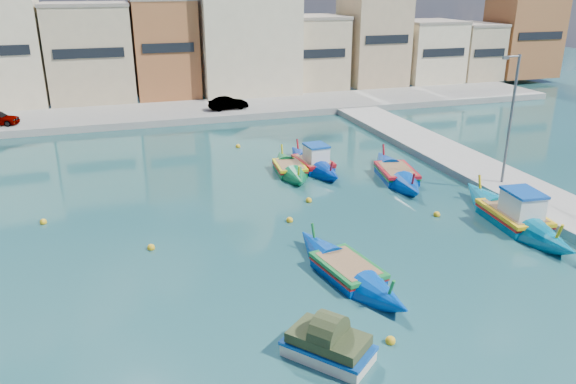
{
  "coord_description": "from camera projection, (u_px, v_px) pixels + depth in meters",
  "views": [
    {
      "loc": [
        -4.46,
        -20.27,
        11.78
      ],
      "look_at": [
        4.0,
        6.0,
        1.4
      ],
      "focal_mm": 35.0,
      "sensor_mm": 36.0,
      "label": 1
    }
  ],
  "objects": [
    {
      "name": "north_quay",
      "position": [
        161.0,
        114.0,
        51.89
      ],
      "size": [
        80.0,
        8.0,
        0.6
      ],
      "primitive_type": "cube",
      "color": "gray",
      "rests_on": "ground"
    },
    {
      "name": "ground",
      "position": [
        241.0,
        282.0,
        23.49
      ],
      "size": [
        160.0,
        160.0,
        0.0
      ],
      "primitive_type": "plane",
      "color": "#143E3B",
      "rests_on": "ground"
    },
    {
      "name": "luzzu_green",
      "position": [
        290.0,
        169.0,
        36.74
      ],
      "size": [
        2.36,
        6.99,
        2.16
      ],
      "color": "#0A6D39",
      "rests_on": "ground"
    },
    {
      "name": "parked_cars",
      "position": [
        33.0,
        116.0,
        47.18
      ],
      "size": [
        31.2,
        2.42,
        1.2
      ],
      "color": "#4C1919",
      "rests_on": "north_quay"
    },
    {
      "name": "tender_near",
      "position": [
        328.0,
        347.0,
        18.57
      ],
      "size": [
        3.09,
        3.27,
        1.45
      ],
      "color": "beige",
      "rests_on": "ground"
    },
    {
      "name": "north_townhouses",
      "position": [
        215.0,
        50.0,
        58.71
      ],
      "size": [
        83.2,
        7.87,
        10.19
      ],
      "color": "tan",
      "rests_on": "ground"
    },
    {
      "name": "luzzu_blue_cabin",
      "position": [
        313.0,
        164.0,
        37.52
      ],
      "size": [
        2.37,
        7.77,
        2.71
      ],
      "color": "#002DA2",
      "rests_on": "ground"
    },
    {
      "name": "luzzu_blue_south",
      "position": [
        348.0,
        272.0,
        23.78
      ],
      "size": [
        3.25,
        8.32,
        2.34
      ],
      "color": "#003DAB",
      "rests_on": "ground"
    },
    {
      "name": "church_block",
      "position": [
        243.0,
        16.0,
        59.03
      ],
      "size": [
        10.0,
        10.0,
        19.1
      ],
      "color": "beige",
      "rests_on": "ground"
    },
    {
      "name": "luzzu_cyan_mid",
      "position": [
        396.0,
        175.0,
        35.6
      ],
      "size": [
        3.51,
        8.68,
        2.5
      ],
      "color": "#003BA4",
      "rests_on": "ground"
    },
    {
      "name": "mooring_buoys",
      "position": [
        261.0,
        216.0,
        29.79
      ],
      "size": [
        20.35,
        25.94,
        0.36
      ],
      "color": "gold",
      "rests_on": "ground"
    },
    {
      "name": "luzzu_turquoise_cabin",
      "position": [
        514.0,
        217.0,
        28.9
      ],
      "size": [
        3.02,
        9.78,
        3.09
      ],
      "color": "#00769E",
      "rests_on": "ground"
    },
    {
      "name": "quay_street_lamp",
      "position": [
        510.0,
        119.0,
        32.31
      ],
      "size": [
        1.18,
        0.16,
        8.0
      ],
      "color": "#595B60",
      "rests_on": "ground"
    }
  ]
}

